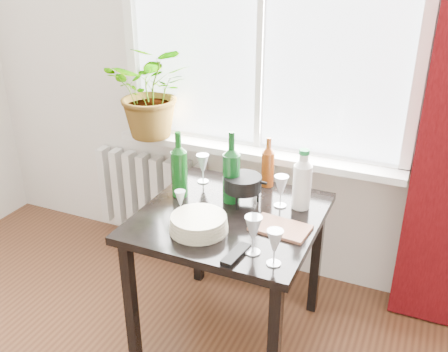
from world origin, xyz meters
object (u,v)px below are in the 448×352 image
at_px(potted_plant, 153,91).
at_px(bottle_amber, 268,162).
at_px(wine_bottle_right, 231,167).
at_px(tv_remote, 236,254).
at_px(wineglass_back_left, 203,168).
at_px(radiator, 152,194).
at_px(cleaning_bottle, 302,178).
at_px(plate_stack, 199,223).
at_px(table, 230,230).
at_px(wineglass_far_right, 274,247).
at_px(fondue_pot, 243,189).
at_px(wineglass_front_left, 181,202).
at_px(wineglass_back_center, 281,191).
at_px(wine_bottle_left, 179,164).
at_px(cutting_board, 281,228).
at_px(wineglass_front_right, 253,235).

bearing_deg(potted_plant, bottle_amber, -12.56).
relative_size(wine_bottle_right, tv_remote, 2.14).
xyz_separation_m(wine_bottle_right, wineglass_back_left, (-0.23, 0.14, -0.11)).
distance_m(radiator, cleaning_bottle, 1.33).
xyz_separation_m(radiator, plate_stack, (0.78, -0.83, 0.40)).
bearing_deg(cleaning_bottle, bottle_amber, 144.30).
distance_m(table, wineglass_far_right, 0.49).
bearing_deg(fondue_pot, wine_bottle_right, 170.31).
distance_m(cleaning_bottle, plate_stack, 0.56).
bearing_deg(wineglass_front_left, plate_stack, -34.58).
bearing_deg(wineglass_far_right, plate_stack, 163.98).
bearing_deg(wine_bottle_right, wineglass_back_center, 10.29).
relative_size(cleaning_bottle, wineglass_back_left, 1.93).
xyz_separation_m(potted_plant, cleaning_bottle, (1.03, -0.35, -0.23)).
bearing_deg(table, wine_bottle_left, 165.93).
bearing_deg(table, wine_bottle_right, 110.58).
distance_m(radiator, wine_bottle_right, 1.10).
distance_m(cleaning_bottle, wineglass_far_right, 0.52).
height_order(table, wineglass_back_left, wineglass_back_left).
height_order(wine_bottle_right, tv_remote, wine_bottle_right).
bearing_deg(cleaning_bottle, wineglass_back_center, -163.00).
distance_m(wineglass_far_right, fondue_pot, 0.55).
xyz_separation_m(potted_plant, cutting_board, (1.01, -0.59, -0.38)).
height_order(cleaning_bottle, wineglass_front_right, cleaning_bottle).
xyz_separation_m(plate_stack, fondue_pot, (0.08, 0.33, 0.04)).
height_order(radiator, wineglass_back_center, wineglass_back_center).
xyz_separation_m(plate_stack, tv_remote, (0.23, -0.12, -0.03)).
height_order(wineglass_back_center, fondue_pot, wineglass_back_center).
distance_m(bottle_amber, cleaning_bottle, 0.29).
distance_m(table, wineglass_front_left, 0.28).
bearing_deg(wineglass_front_left, cutting_board, 6.81).
distance_m(wine_bottle_left, cleaning_bottle, 0.62).
height_order(potted_plant, cleaning_bottle, potted_plant).
distance_m(wineglass_back_left, plate_stack, 0.51).
relative_size(wineglass_front_right, wineglass_front_left, 1.41).
xyz_separation_m(cleaning_bottle, wineglass_front_left, (-0.51, -0.30, -0.10)).
bearing_deg(wine_bottle_left, potted_plant, 132.02).
height_order(wine_bottle_left, plate_stack, wine_bottle_left).
bearing_deg(table, radiator, 143.46).
height_order(wineglass_back_center, wineglass_back_left, wineglass_back_center).
relative_size(wine_bottle_left, bottle_amber, 1.27).
bearing_deg(wineglass_far_right, bottle_amber, 111.34).
distance_m(potted_plant, wineglass_back_left, 0.62).
bearing_deg(potted_plant, wineglass_back_center, -21.85).
bearing_deg(wineglass_back_center, wineglass_back_left, 168.56).
height_order(wineglass_front_left, fondue_pot, fondue_pot).
bearing_deg(wineglass_back_center, radiator, 156.36).
height_order(wineglass_front_left, cutting_board, wineglass_front_left).
bearing_deg(potted_plant, radiator, 143.49).
relative_size(cleaning_bottle, plate_stack, 1.17).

